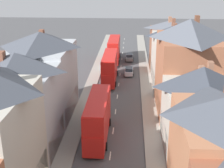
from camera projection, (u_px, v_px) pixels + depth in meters
pavement_left at (89, 91)px, 54.58m from camera, size 2.20×104.00×0.14m
pavement_right at (147, 93)px, 53.98m from camera, size 2.20×104.00×0.14m
centre_line_dashes at (117, 97)px, 52.42m from camera, size 0.14×97.80×0.01m
terrace_row_right at (197, 98)px, 37.26m from camera, size 8.00×68.91×13.88m
double_decker_bus_lead at (110, 67)px, 58.82m from camera, size 2.74×10.80×5.30m
double_decker_bus_mid_street at (98, 117)px, 38.59m from camera, size 2.74×10.80×5.30m
double_decker_bus_far_approaching at (114, 49)px, 72.42m from camera, size 2.74×10.80×5.30m
car_near_blue at (129, 71)px, 63.24m from camera, size 1.90×4.28×1.59m
car_near_silver at (110, 51)px, 78.56m from camera, size 1.90×4.59×1.69m
car_parked_left_a at (106, 65)px, 67.38m from camera, size 1.90×4.38×1.70m
car_parked_right_a at (93, 113)px, 44.60m from camera, size 1.90×3.86×1.58m
car_mid_white at (129, 57)px, 73.61m from camera, size 1.90×4.45×1.64m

